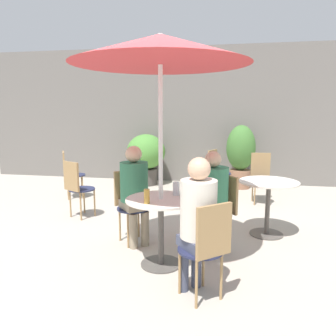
% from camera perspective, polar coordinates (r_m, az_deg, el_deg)
% --- Properties ---
extents(ground_plane, '(20.00, 20.00, 0.00)m').
position_cam_1_polar(ground_plane, '(3.67, -2.73, -15.88)').
color(ground_plane, '#B2A899').
extents(storefront_wall, '(10.00, 0.06, 3.00)m').
position_cam_1_polar(storefront_wall, '(7.44, 4.63, 9.05)').
color(storefront_wall, slate).
rests_on(storefront_wall, ground_plane).
extents(cafe_table_near, '(0.72, 0.72, 0.72)m').
position_cam_1_polar(cafe_table_near, '(3.40, -1.24, -8.43)').
color(cafe_table_near, '#514C47').
rests_on(cafe_table_near, ground_plane).
extents(cafe_table_far, '(0.75, 0.75, 0.72)m').
position_cam_1_polar(cafe_table_far, '(4.41, 17.06, -4.46)').
color(cafe_table_far, '#514C47').
rests_on(cafe_table_far, ground_plane).
extents(bistro_chair_0, '(0.45, 0.45, 0.87)m').
position_cam_1_polar(bistro_chair_0, '(2.78, 6.85, -12.90)').
color(bistro_chair_0, '#232847').
rests_on(bistro_chair_0, ground_plane).
extents(bistro_chair_1, '(0.45, 0.45, 0.87)m').
position_cam_1_polar(bistro_chair_1, '(3.83, 9.24, -6.56)').
color(bistro_chair_1, '#232847').
rests_on(bistro_chair_1, ground_plane).
extents(bistro_chair_2, '(0.45, 0.45, 0.87)m').
position_cam_1_polar(bistro_chair_2, '(4.08, -6.63, -5.46)').
color(bistro_chair_2, '#232847').
rests_on(bistro_chair_2, ground_plane).
extents(bistro_chair_3, '(0.44, 0.43, 0.87)m').
position_cam_1_polar(bistro_chair_3, '(6.32, 8.41, -0.06)').
color(bistro_chair_3, '#232847').
rests_on(bistro_chair_3, ground_plane).
extents(bistro_chair_4, '(0.45, 0.44, 0.87)m').
position_cam_1_polar(bistro_chair_4, '(6.29, -16.84, -0.42)').
color(bistro_chair_4, '#232847').
rests_on(bistro_chair_4, ground_plane).
extents(bistro_chair_5, '(0.44, 0.45, 0.87)m').
position_cam_1_polar(bistro_chair_5, '(5.07, -15.64, -2.76)').
color(bistro_chair_5, '#232847').
rests_on(bistro_chair_5, ground_plane).
extents(bistro_chair_6, '(0.39, 0.40, 0.87)m').
position_cam_1_polar(bistro_chair_6, '(5.99, 15.90, -0.88)').
color(bistro_chair_6, '#232847').
rests_on(bistro_chair_6, ground_plane).
extents(seated_person_0, '(0.39, 0.40, 1.22)m').
position_cam_1_polar(seated_person_0, '(2.82, 5.16, -8.12)').
color(seated_person_0, '#42475B').
rests_on(seated_person_0, ground_plane).
extents(seated_person_1, '(0.45, 0.44, 1.16)m').
position_cam_1_polar(seated_person_1, '(3.70, 7.54, -4.45)').
color(seated_person_1, '#42475B').
rests_on(seated_person_1, ground_plane).
extents(seated_person_2, '(0.42, 0.42, 1.20)m').
position_cam_1_polar(seated_person_2, '(3.91, -5.83, -3.30)').
color(seated_person_2, gray).
rests_on(seated_person_2, ground_plane).
extents(beer_glass_0, '(0.06, 0.06, 0.14)m').
position_cam_1_polar(beer_glass_0, '(3.17, -3.72, -4.95)').
color(beer_glass_0, '#B28433').
rests_on(beer_glass_0, cafe_table_near).
extents(beer_glass_1, '(0.07, 0.07, 0.14)m').
position_cam_1_polar(beer_glass_1, '(3.47, 1.43, -3.61)').
color(beer_glass_1, silver).
rests_on(beer_glass_1, cafe_table_near).
extents(potted_plant_0, '(0.84, 0.84, 1.11)m').
position_cam_1_polar(potted_plant_0, '(7.17, -3.84, 2.30)').
color(potted_plant_0, '#47423D').
rests_on(potted_plant_0, ground_plane).
extents(potted_plant_1, '(0.60, 0.60, 1.32)m').
position_cam_1_polar(potted_plant_1, '(6.99, 12.55, 2.55)').
color(potted_plant_1, '#93664C').
rests_on(potted_plant_1, ground_plane).
extents(umbrella, '(1.73, 1.73, 2.31)m').
position_cam_1_polar(umbrella, '(3.28, -1.35, 19.88)').
color(umbrella, silver).
rests_on(umbrella, ground_plane).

